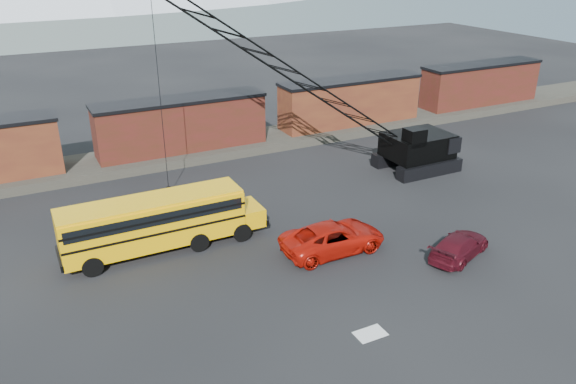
% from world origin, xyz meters
% --- Properties ---
extents(ground, '(160.00, 160.00, 0.00)m').
position_xyz_m(ground, '(0.00, 0.00, 0.00)').
color(ground, black).
rests_on(ground, ground).
extents(gravel_berm, '(120.00, 5.00, 0.70)m').
position_xyz_m(gravel_berm, '(0.00, 22.00, 0.35)').
color(gravel_berm, '#434037').
rests_on(gravel_berm, ground).
extents(boxcar_mid, '(13.70, 3.10, 4.17)m').
position_xyz_m(boxcar_mid, '(0.00, 22.00, 2.76)').
color(boxcar_mid, '#4F1816').
rests_on(boxcar_mid, gravel_berm).
extents(boxcar_east_near, '(13.70, 3.10, 4.17)m').
position_xyz_m(boxcar_east_near, '(16.00, 22.00, 2.76)').
color(boxcar_east_near, '#4A1C15').
rests_on(boxcar_east_near, gravel_berm).
extents(boxcar_east_far, '(13.70, 3.10, 4.17)m').
position_xyz_m(boxcar_east_far, '(32.00, 22.00, 2.76)').
color(boxcar_east_far, '#4F1816').
rests_on(boxcar_east_far, gravel_berm).
extents(snow_patch, '(1.40, 0.90, 0.02)m').
position_xyz_m(snow_patch, '(0.50, -4.00, 0.01)').
color(snow_patch, silver).
rests_on(snow_patch, ground).
extents(school_bus, '(11.65, 2.65, 3.19)m').
position_xyz_m(school_bus, '(-5.72, 7.72, 1.79)').
color(school_bus, '#E3A204').
rests_on(school_bus, ground).
extents(red_pickup, '(6.02, 2.79, 1.67)m').
position_xyz_m(red_pickup, '(2.87, 3.16, 0.84)').
color(red_pickup, '#B01208').
rests_on(red_pickup, ground).
extents(maroon_suv, '(4.97, 3.44, 1.34)m').
position_xyz_m(maroon_suv, '(8.76, -0.54, 0.67)').
color(maroon_suv, '#430B15').
rests_on(maroon_suv, ground).
extents(crawler_crane, '(21.76, 6.27, 14.39)m').
position_xyz_m(crawler_crane, '(5.44, 13.17, 7.91)').
color(crawler_crane, black).
rests_on(crawler_crane, ground).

